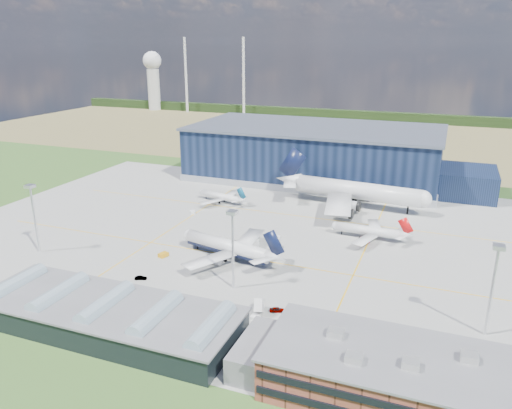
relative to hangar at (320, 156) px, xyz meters
name	(u,v)px	position (x,y,z in m)	size (l,w,h in m)	color
ground	(242,244)	(-2.81, -94.80, -11.62)	(600.00, 600.00, 0.00)	#2D541F
apron	(253,234)	(-2.81, -84.80, -11.59)	(220.00, 160.00, 0.08)	gray
farmland	(358,136)	(-2.81, 125.20, -11.62)	(600.00, 220.00, 0.01)	olive
treeline	(375,116)	(-2.81, 205.20, -7.62)	(600.00, 8.00, 8.00)	black
horizon_dressing	(178,76)	(-194.11, 199.58, 22.58)	(440.20, 18.00, 70.00)	silver
hangar	(320,156)	(0.00, 0.00, 0.00)	(145.00, 62.00, 26.10)	black
ops_building	(383,373)	(52.20, -154.81, -6.82)	(46.00, 23.00, 10.90)	brown
glass_concourse	(119,317)	(-9.26, -154.80, -7.93)	(78.00, 23.00, 8.60)	black
light_mast_west	(33,207)	(-62.81, -124.80, 3.82)	(2.60, 2.60, 23.00)	silver
light_mast_center	(233,237)	(7.19, -124.80, 3.82)	(2.60, 2.60, 23.00)	silver
light_mast_east	(494,276)	(72.19, -124.80, 3.82)	(2.60, 2.60, 23.00)	silver
airliner_navy	(227,239)	(-2.82, -106.80, -5.13)	(39.79, 38.93, 12.98)	silver
airliner_red	(368,226)	(36.16, -73.90, -6.89)	(28.96, 28.33, 9.44)	silver
airliner_widebody	(358,182)	(26.06, -39.80, -0.66)	(67.19, 65.73, 21.91)	silver
airliner_regional	(220,193)	(-29.71, -54.80, -7.46)	(25.50, 24.95, 8.32)	silver
gse_tug_b	(163,255)	(-22.44, -113.48, -10.95)	(2.04, 3.06, 1.33)	orange
gse_van_a	(250,244)	(0.78, -96.07, -10.32)	(2.59, 5.93, 2.59)	white
gse_cart_a	(276,238)	(6.80, -86.61, -10.99)	(1.93, 2.90, 1.26)	white
gse_cart_b	(193,212)	(-33.77, -72.48, -11.02)	(1.83, 2.74, 1.19)	white
gse_van_c	(397,351)	(53.73, -140.80, -10.56)	(2.11, 4.39, 2.11)	white
airstair	(259,308)	(19.05, -135.51, -9.97)	(2.05, 5.14, 3.29)	white
car_a	(277,310)	(22.96, -132.84, -10.95)	(1.57, 3.90, 1.33)	#99999E
car_b	(141,278)	(-19.97, -130.02, -11.04)	(1.22, 3.49, 1.15)	#99999E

